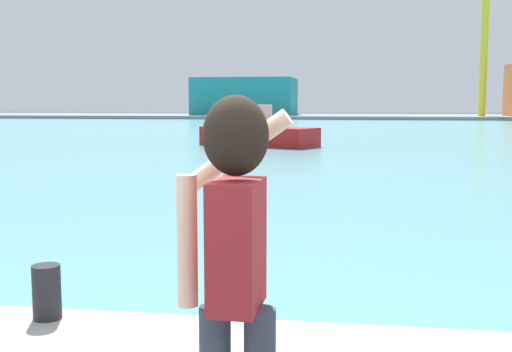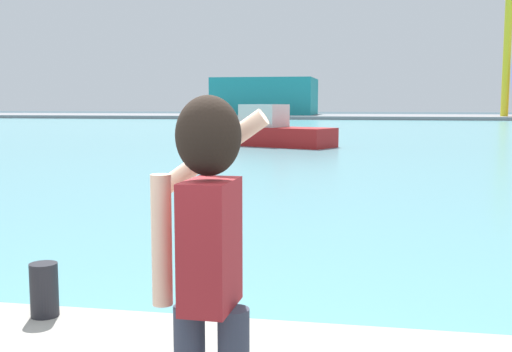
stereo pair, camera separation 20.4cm
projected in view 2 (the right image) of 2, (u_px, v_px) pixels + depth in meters
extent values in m
plane|color=#334751|center=(359.00, 130.00, 51.93)|extent=(220.00, 220.00, 0.00)
cube|color=#599EA8|center=(360.00, 129.00, 53.88)|extent=(140.00, 100.00, 0.02)
cube|color=gray|center=(366.00, 117.00, 92.90)|extent=(140.00, 20.00, 0.48)
cube|color=maroon|center=(210.00, 245.00, 2.68)|extent=(0.21, 0.35, 0.56)
sphere|color=#E0B293|center=(210.00, 138.00, 2.63)|extent=(0.22, 0.22, 0.22)
ellipsoid|color=black|center=(208.00, 136.00, 2.61)|extent=(0.28, 0.26, 0.34)
cylinder|color=#E0B293|center=(162.00, 240.00, 2.72)|extent=(0.09, 0.09, 0.58)
cylinder|color=#E0B293|center=(213.00, 152.00, 2.86)|extent=(0.53, 0.10, 0.40)
cube|color=black|center=(220.00, 115.00, 2.96)|extent=(0.01, 0.07, 0.14)
cylinder|color=black|center=(44.00, 290.00, 5.00)|extent=(0.22, 0.22, 0.43)
cube|color=#B21919|center=(276.00, 137.00, 32.64)|extent=(6.54, 4.61, 0.99)
cube|color=silver|center=(264.00, 116.00, 32.96)|extent=(2.66, 2.42, 1.18)
cube|color=teal|center=(266.00, 97.00, 96.87)|extent=(15.13, 12.11, 5.57)
cylinder|color=yellow|center=(507.00, 44.00, 83.45)|extent=(1.00, 1.00, 19.21)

